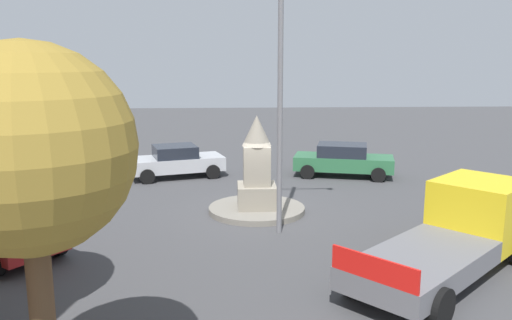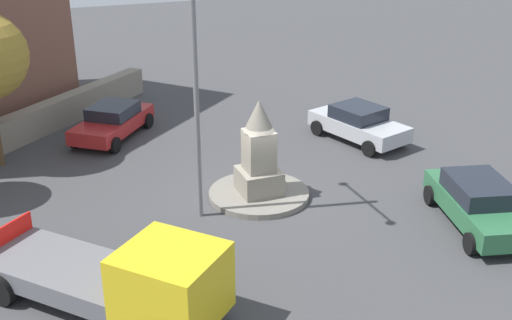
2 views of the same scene
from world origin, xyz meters
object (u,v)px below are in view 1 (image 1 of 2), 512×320
object	(u,v)px
car_silver_waiting	(176,161)
tree_near_wall	(29,152)
monument	(257,167)
streetlamp	(280,58)
car_green_passing	(343,160)
truck_yellow_parked_left	(459,231)

from	to	relation	value
car_silver_waiting	tree_near_wall	world-z (taller)	tree_near_wall
car_silver_waiting	monument	bearing A→B (deg)	120.48
streetlamp	car_green_passing	world-z (taller)	streetlamp
monument	tree_near_wall	xyz separation A→B (m)	(3.54, 10.78, 2.49)
truck_yellow_parked_left	tree_near_wall	bearing A→B (deg)	33.22
streetlamp	truck_yellow_parked_left	distance (m)	6.80
monument	streetlamp	xyz separation A→B (m)	(-0.58, 2.22, 3.70)
car_silver_waiting	truck_yellow_parked_left	bearing A→B (deg)	126.74
streetlamp	truck_yellow_parked_left	world-z (taller)	streetlamp
car_green_passing	truck_yellow_parked_left	size ratio (longest dim) A/B	0.78
monument	streetlamp	distance (m)	4.35
car_green_passing	streetlamp	bearing A→B (deg)	64.46
car_green_passing	monument	bearing A→B (deg)	52.20
streetlamp	car_silver_waiting	distance (m)	9.97
car_silver_waiting	car_green_passing	bearing A→B (deg)	178.24
streetlamp	tree_near_wall	world-z (taller)	streetlamp
car_green_passing	tree_near_wall	world-z (taller)	tree_near_wall
streetlamp	tree_near_wall	xyz separation A→B (m)	(4.12, 8.57, -1.22)
monument	truck_yellow_parked_left	distance (m)	7.20
car_silver_waiting	truck_yellow_parked_left	xyz separation A→B (m)	(-8.21, 11.00, 0.27)
streetlamp	car_silver_waiting	world-z (taller)	streetlamp
monument	truck_yellow_parked_left	xyz separation A→B (m)	(-4.85, 5.29, -0.60)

